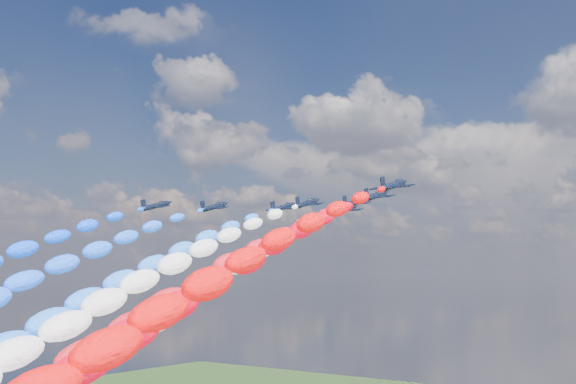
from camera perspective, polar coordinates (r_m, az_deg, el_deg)
The scene contains 15 objects.
jet_0 at distance 168.40m, azimuth -10.83°, elevation -1.12°, with size 8.41×11.28×2.48m, color black, non-canonical shape.
jet_1 at distance 169.09m, azimuth -6.14°, elevation -1.22°, with size 8.41×11.28×2.48m, color black, non-canonical shape.
trail_1 at distance 133.91m, azimuth -22.07°, elevation -8.63°, with size 6.09×103.83×47.21m, color #1D5CFF, non-canonical shape.
jet_2 at distance 169.10m, azimuth -0.40°, elevation -1.26°, with size 8.41×11.28×2.48m, color black, non-canonical shape.
trail_2 at distance 129.54m, azimuth -14.87°, elevation -8.98°, with size 6.09×103.83×47.21m, color #2971F6, non-canonical shape.
jet_3 at distance 159.44m, azimuth 1.57°, elevation -0.92°, with size 8.41×11.28×2.48m, color black, non-canonical shape.
trail_3 at distance 118.73m, azimuth -13.48°, elevation -9.23°, with size 6.09×103.83×47.21m, color white, non-canonical shape.
jet_4 at distance 174.01m, azimuth 4.92°, elevation -1.40°, with size 8.41×11.28×2.48m, color black, non-canonical shape.
trail_4 at distance 130.67m, azimuth -7.46°, elevation -9.12°, with size 6.09×103.83×47.21m, color silver, non-canonical shape.
jet_5 at distance 158.05m, azimuth 5.42°, elevation -0.84°, with size 8.41×11.28×2.48m, color black, non-canonical shape.
trail_5 at distance 114.74m, azimuth -8.50°, elevation -9.44°, with size 6.09×103.83×47.21m, color red, non-canonical shape.
jet_6 at distance 145.05m, azimuth 7.25°, elevation -0.28°, with size 8.41×11.28×2.48m, color black, non-canonical shape.
trail_6 at distance 100.88m, azimuth -7.72°, elevation -9.82°, with size 6.09×103.83×47.21m, color #F5011B, non-canonical shape.
jet_7 at distance 128.94m, azimuth 8.64°, elevation 0.55°, with size 8.41×11.28×2.48m, color black, non-canonical shape.
trail_7 at distance 84.38m, azimuth -8.52°, elevation -10.41°, with size 6.09×103.83×47.21m, color #F50B0C, non-canonical shape.
Camera 1 is at (90.95, -119.81, 86.05)m, focal length 43.25 mm.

